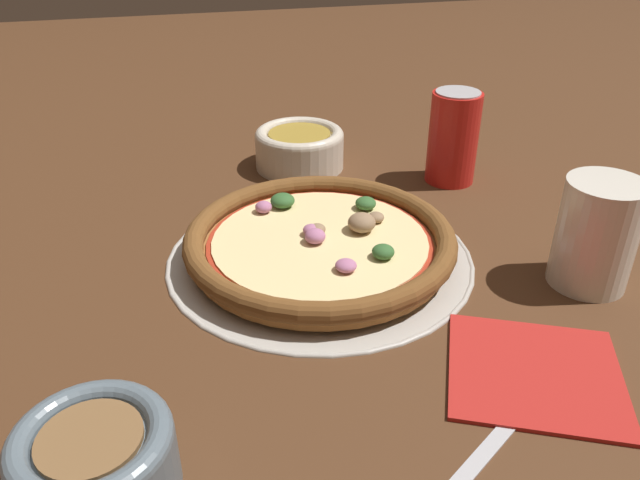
{
  "coord_description": "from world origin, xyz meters",
  "views": [
    {
      "loc": [
        0.15,
        0.56,
        0.36
      ],
      "look_at": [
        0.0,
        0.0,
        0.02
      ],
      "focal_mm": 35.0,
      "sensor_mm": 36.0,
      "label": 1
    }
  ],
  "objects_px": {
    "drinking_cup": "(596,234)",
    "pizza_tray": "(320,256)",
    "bowl_near": "(299,147)",
    "bowl_far": "(95,460)",
    "pizza": "(320,241)",
    "beverage_can": "(453,137)",
    "fork": "(513,420)",
    "napkin": "(535,371)"
  },
  "relations": [
    {
      "from": "bowl_near",
      "to": "fork",
      "type": "height_order",
      "value": "bowl_near"
    },
    {
      "from": "bowl_near",
      "to": "fork",
      "type": "relative_size",
      "value": 0.81
    },
    {
      "from": "fork",
      "to": "beverage_can",
      "type": "relative_size",
      "value": 1.25
    },
    {
      "from": "pizza",
      "to": "bowl_far",
      "type": "bearing_deg",
      "value": 49.16
    },
    {
      "from": "drinking_cup",
      "to": "beverage_can",
      "type": "height_order",
      "value": "beverage_can"
    },
    {
      "from": "pizza_tray",
      "to": "beverage_can",
      "type": "height_order",
      "value": "beverage_can"
    },
    {
      "from": "bowl_near",
      "to": "napkin",
      "type": "distance_m",
      "value": 0.49
    },
    {
      "from": "napkin",
      "to": "beverage_can",
      "type": "relative_size",
      "value": 1.49
    },
    {
      "from": "pizza_tray",
      "to": "pizza",
      "type": "xyz_separation_m",
      "value": [
        -0.0,
        -0.0,
        0.02
      ]
    },
    {
      "from": "pizza",
      "to": "pizza_tray",
      "type": "bearing_deg",
      "value": 42.21
    },
    {
      "from": "beverage_can",
      "to": "bowl_far",
      "type": "bearing_deg",
      "value": 42.54
    },
    {
      "from": "pizza_tray",
      "to": "drinking_cup",
      "type": "height_order",
      "value": "drinking_cup"
    },
    {
      "from": "bowl_far",
      "to": "beverage_can",
      "type": "xyz_separation_m",
      "value": [
        -0.44,
        -0.41,
        0.03
      ]
    },
    {
      "from": "napkin",
      "to": "fork",
      "type": "relative_size",
      "value": 1.2
    },
    {
      "from": "pizza",
      "to": "fork",
      "type": "xyz_separation_m",
      "value": [
        -0.08,
        0.27,
        -0.02
      ]
    },
    {
      "from": "napkin",
      "to": "beverage_can",
      "type": "xyz_separation_m",
      "value": [
        -0.1,
        -0.38,
        0.06
      ]
    },
    {
      "from": "pizza",
      "to": "fork",
      "type": "height_order",
      "value": "pizza"
    },
    {
      "from": "bowl_far",
      "to": "drinking_cup",
      "type": "xyz_separation_m",
      "value": [
        -0.47,
        -0.14,
        0.03
      ]
    },
    {
      "from": "drinking_cup",
      "to": "beverage_can",
      "type": "distance_m",
      "value": 0.27
    },
    {
      "from": "bowl_far",
      "to": "drinking_cup",
      "type": "relative_size",
      "value": 0.95
    },
    {
      "from": "bowl_near",
      "to": "pizza",
      "type": "bearing_deg",
      "value": 81.91
    },
    {
      "from": "drinking_cup",
      "to": "pizza_tray",
      "type": "bearing_deg",
      "value": -24.45
    },
    {
      "from": "pizza",
      "to": "drinking_cup",
      "type": "relative_size",
      "value": 2.62
    },
    {
      "from": "drinking_cup",
      "to": "fork",
      "type": "xyz_separation_m",
      "value": [
        0.17,
        0.15,
        -0.05
      ]
    },
    {
      "from": "bowl_far",
      "to": "fork",
      "type": "bearing_deg",
      "value": 177.22
    },
    {
      "from": "pizza_tray",
      "to": "bowl_near",
      "type": "relative_size",
      "value": 2.65
    },
    {
      "from": "bowl_far",
      "to": "napkin",
      "type": "height_order",
      "value": "bowl_far"
    },
    {
      "from": "napkin",
      "to": "beverage_can",
      "type": "bearing_deg",
      "value": -104.51
    },
    {
      "from": "bowl_near",
      "to": "beverage_can",
      "type": "distance_m",
      "value": 0.21
    },
    {
      "from": "pizza_tray",
      "to": "beverage_can",
      "type": "distance_m",
      "value": 0.28
    },
    {
      "from": "pizza",
      "to": "beverage_can",
      "type": "relative_size",
      "value": 2.36
    },
    {
      "from": "pizza_tray",
      "to": "bowl_near",
      "type": "bearing_deg",
      "value": -98.19
    },
    {
      "from": "napkin",
      "to": "pizza",
      "type": "bearing_deg",
      "value": -61.02
    },
    {
      "from": "napkin",
      "to": "fork",
      "type": "distance_m",
      "value": 0.06
    },
    {
      "from": "bowl_near",
      "to": "bowl_far",
      "type": "xyz_separation_m",
      "value": [
        0.25,
        0.5,
        0.0
      ]
    },
    {
      "from": "pizza",
      "to": "drinking_cup",
      "type": "xyz_separation_m",
      "value": [
        -0.25,
        0.11,
        0.03
      ]
    },
    {
      "from": "pizza",
      "to": "bowl_near",
      "type": "bearing_deg",
      "value": -98.09
    },
    {
      "from": "napkin",
      "to": "fork",
      "type": "height_order",
      "value": "napkin"
    },
    {
      "from": "drinking_cup",
      "to": "beverage_can",
      "type": "relative_size",
      "value": 0.9
    },
    {
      "from": "pizza_tray",
      "to": "bowl_near",
      "type": "xyz_separation_m",
      "value": [
        -0.04,
        -0.25,
        0.03
      ]
    },
    {
      "from": "drinking_cup",
      "to": "fork",
      "type": "bearing_deg",
      "value": 42.03
    },
    {
      "from": "pizza_tray",
      "to": "fork",
      "type": "relative_size",
      "value": 2.15
    }
  ]
}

